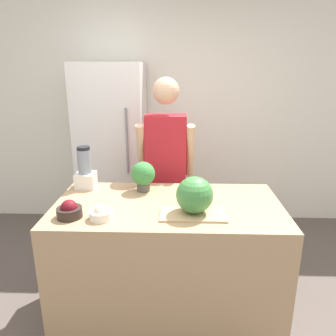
{
  "coord_description": "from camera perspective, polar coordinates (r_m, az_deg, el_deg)",
  "views": [
    {
      "loc": [
        0.07,
        -1.69,
        1.85
      ],
      "look_at": [
        0.0,
        0.46,
        1.17
      ],
      "focal_mm": 35.0,
      "sensor_mm": 36.0,
      "label": 1
    }
  ],
  "objects": [
    {
      "name": "watermelon",
      "position": [
        2.11,
        4.65,
        -4.71
      ],
      "size": [
        0.24,
        0.24,
        0.24
      ],
      "color": "#3D7F3D",
      "rests_on": "cutting_board"
    },
    {
      "name": "counter_island",
      "position": [
        2.53,
        -0.03,
        -15.86
      ],
      "size": [
        1.59,
        0.84,
        0.92
      ],
      "color": "tan",
      "rests_on": "ground_plane"
    },
    {
      "name": "cutting_board",
      "position": [
        2.15,
        4.37,
        -8.02
      ],
      "size": [
        0.43,
        0.22,
        0.01
      ],
      "color": "tan",
      "rests_on": "counter_island"
    },
    {
      "name": "wall_back",
      "position": [
        3.9,
        0.83,
        9.32
      ],
      "size": [
        8.0,
        0.06,
        2.6
      ],
      "color": "white",
      "rests_on": "ground_plane"
    },
    {
      "name": "person",
      "position": [
        2.97,
        -0.37,
        -0.75
      ],
      "size": [
        0.5,
        0.27,
        1.76
      ],
      "color": "#333338",
      "rests_on": "ground_plane"
    },
    {
      "name": "blender",
      "position": [
        2.64,
        -14.23,
        -0.53
      ],
      "size": [
        0.15,
        0.15,
        0.33
      ],
      "color": "silver",
      "rests_on": "counter_island"
    },
    {
      "name": "refrigerator",
      "position": [
        3.68,
        -9.54,
        2.92
      ],
      "size": [
        0.71,
        0.66,
        1.88
      ],
      "color": "white",
      "rests_on": "ground_plane"
    },
    {
      "name": "bowl_cherries",
      "position": [
        2.19,
        -16.81,
        -7.11
      ],
      "size": [
        0.16,
        0.16,
        0.12
      ],
      "color": "#2D231E",
      "rests_on": "counter_island"
    },
    {
      "name": "bowl_cream",
      "position": [
        2.12,
        -11.62,
        -7.76
      ],
      "size": [
        0.15,
        0.15,
        0.1
      ],
      "color": "white",
      "rests_on": "counter_island"
    },
    {
      "name": "potted_plant",
      "position": [
        2.5,
        -4.35,
        -1.21
      ],
      "size": [
        0.18,
        0.18,
        0.23
      ],
      "color": "#514C47",
      "rests_on": "counter_island"
    }
  ]
}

